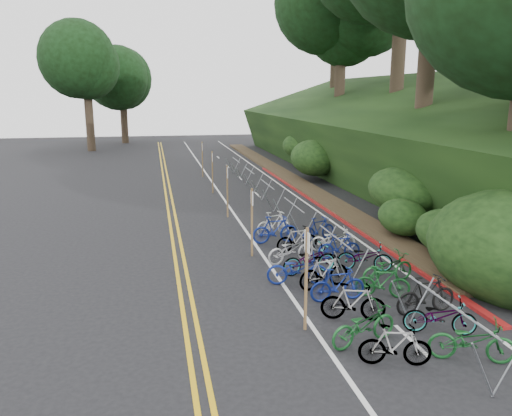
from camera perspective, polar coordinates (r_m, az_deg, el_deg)
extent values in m
plane|color=black|center=(13.52, 1.18, -12.24)|extent=(120.00, 120.00, 0.00)
cube|color=gold|center=(22.67, -9.77, -1.95)|extent=(0.12, 80.00, 0.01)
cube|color=gold|center=(22.68, -9.01, -1.91)|extent=(0.12, 80.00, 0.01)
cube|color=silver|center=(22.97, -1.90, -1.57)|extent=(0.12, 80.00, 0.01)
cube|color=silver|center=(24.01, 8.03, -1.05)|extent=(0.12, 80.00, 0.01)
cube|color=silver|center=(12.86, 17.32, -14.22)|extent=(0.10, 1.60, 0.01)
cube|color=silver|center=(17.91, 8.08, -5.92)|extent=(0.10, 1.60, 0.01)
cube|color=silver|center=(23.40, 3.18, -1.31)|extent=(0.10, 1.60, 0.01)
cube|color=silver|center=(29.10, 0.18, 1.53)|extent=(0.10, 1.60, 0.01)
cube|color=silver|center=(34.90, -1.84, 3.44)|extent=(0.10, 1.60, 0.01)
cube|color=silver|center=(40.76, -3.28, 4.79)|extent=(0.10, 1.60, 0.01)
cube|color=silver|center=(46.65, -4.36, 5.81)|extent=(0.10, 1.60, 0.01)
cube|color=maroon|center=(26.00, 7.61, 0.14)|extent=(0.25, 28.00, 0.10)
cube|color=black|center=(37.72, 14.05, 8.05)|extent=(12.32, 44.00, 9.11)
cube|color=#382819|center=(35.59, 3.41, 3.73)|extent=(1.40, 44.00, 0.16)
ellipsoid|color=#284C19|center=(18.53, 21.29, -2.70)|extent=(2.00, 2.80, 1.60)
ellipsoid|color=#284C19|center=(23.02, 16.41, 1.88)|extent=(2.60, 3.64, 2.08)
ellipsoid|color=#284C19|center=(28.79, 13.04, 5.09)|extent=(2.20, 3.08, 1.76)
ellipsoid|color=#284C19|center=(33.88, 6.62, 5.73)|extent=(3.00, 4.20, 2.40)
ellipsoid|color=#284C19|center=(39.76, 4.90, 7.06)|extent=(2.40, 3.36, 1.92)
ellipsoid|color=#284C19|center=(43.89, 5.07, 8.50)|extent=(2.80, 3.92, 2.24)
ellipsoid|color=#284C19|center=(20.96, 16.41, -0.99)|extent=(1.80, 2.52, 1.44)
ellipsoid|color=#284C19|center=(32.67, 11.47, 7.13)|extent=(3.20, 4.48, 2.56)
cylinder|color=#2D2319|center=(27.59, 18.72, 12.87)|extent=(0.88, 0.88, 7.08)
cylinder|color=#2D2319|center=(35.85, 15.86, 14.79)|extent=(0.93, 0.93, 8.03)
cylinder|color=#2D2319|center=(42.73, 9.52, 13.22)|extent=(0.85, 0.85, 6.61)
ellipsoid|color=black|center=(43.20, 9.84, 21.13)|extent=(8.81, 8.81, 8.37)
cylinder|color=#2D2319|center=(51.12, 8.97, 14.48)|extent=(0.90, 0.90, 7.55)
ellipsoid|color=black|center=(51.80, 9.26, 22.15)|extent=(10.49, 10.49, 9.97)
cylinder|color=#2D2319|center=(54.36, -18.48, 9.44)|extent=(0.83, 0.83, 6.14)
ellipsoid|color=black|center=(54.37, -18.91, 15.31)|extent=(8.39, 8.39, 7.97)
cylinder|color=#2D2319|center=(62.08, -14.84, 9.80)|extent=(0.80, 0.80, 5.67)
ellipsoid|color=black|center=(62.05, -15.11, 14.44)|extent=(7.34, 7.34, 6.98)
cylinder|color=slate|center=(11.92, 21.30, -10.26)|extent=(0.05, 3.43, 0.05)
cylinder|color=slate|center=(10.86, 24.48, -16.54)|extent=(0.62, 0.04, 1.21)
cylinder|color=slate|center=(11.17, 26.90, -15.92)|extent=(0.62, 0.04, 1.21)
cylinder|color=slate|center=(13.30, 16.26, -10.32)|extent=(0.62, 0.04, 1.21)
cylinder|color=slate|center=(13.56, 18.39, -10.02)|extent=(0.62, 0.04, 1.21)
cylinder|color=slate|center=(16.64, 9.03, -3.29)|extent=(0.05, 3.00, 0.05)
cylinder|color=slate|center=(15.47, 9.80, -6.80)|extent=(0.58, 0.04, 1.13)
cylinder|color=slate|center=(15.68, 11.72, -6.62)|extent=(0.58, 0.04, 1.13)
cylinder|color=slate|center=(17.97, 6.57, -3.89)|extent=(0.58, 0.04, 1.13)
cylinder|color=slate|center=(18.15, 8.25, -3.77)|extent=(0.58, 0.04, 1.13)
cylinder|color=slate|center=(21.24, 4.33, 0.38)|extent=(0.05, 3.00, 0.05)
cylinder|color=slate|center=(19.99, 4.62, -2.12)|extent=(0.58, 0.04, 1.13)
cylinder|color=slate|center=(20.15, 6.15, -2.03)|extent=(0.58, 0.04, 1.13)
cylinder|color=slate|center=(22.61, 2.65, -0.32)|extent=(0.58, 0.04, 1.13)
cylinder|color=slate|center=(22.75, 4.02, -0.25)|extent=(0.58, 0.04, 1.13)
cylinder|color=slate|center=(25.99, 1.31, 2.72)|extent=(0.05, 3.00, 0.05)
cylinder|color=slate|center=(24.70, 1.40, 0.83)|extent=(0.58, 0.04, 1.13)
cylinder|color=slate|center=(24.83, 2.66, 0.88)|extent=(0.58, 0.04, 1.13)
cylinder|color=slate|center=(27.38, 0.08, 2.03)|extent=(0.58, 0.04, 1.13)
cylinder|color=slate|center=(27.49, 1.23, 2.07)|extent=(0.58, 0.04, 1.13)
cylinder|color=slate|center=(30.82, -0.77, 4.34)|extent=(0.05, 3.00, 0.05)
cylinder|color=slate|center=(29.50, -0.78, 2.82)|extent=(0.58, 0.04, 1.13)
cylinder|color=slate|center=(29.61, 0.28, 2.86)|extent=(0.58, 0.04, 1.13)
cylinder|color=slate|center=(32.22, -1.72, 3.67)|extent=(0.58, 0.04, 1.13)
cylinder|color=slate|center=(32.31, -0.74, 3.70)|extent=(0.58, 0.04, 1.13)
cylinder|color=slate|center=(35.69, -2.29, 5.50)|extent=(0.05, 3.00, 0.05)
cylinder|color=slate|center=(34.36, -2.36, 4.25)|extent=(0.58, 0.04, 1.13)
cylinder|color=slate|center=(34.45, -1.44, 4.28)|extent=(0.58, 0.04, 1.13)
cylinder|color=slate|center=(37.10, -3.06, 4.88)|extent=(0.58, 0.04, 1.13)
cylinder|color=slate|center=(37.18, -2.20, 4.91)|extent=(0.58, 0.04, 1.13)
cylinder|color=brown|center=(12.35, 5.75, -8.16)|extent=(0.08, 0.08, 2.63)
cube|color=silver|center=(12.04, 5.85, -3.86)|extent=(0.02, 0.40, 0.50)
cylinder|color=brown|center=(17.83, -0.47, -1.69)|extent=(0.08, 0.08, 2.50)
cube|color=silver|center=(17.62, -0.47, 1.14)|extent=(0.02, 0.40, 0.50)
cylinder|color=brown|center=(23.60, -3.29, 1.91)|extent=(0.08, 0.08, 2.50)
cube|color=silver|center=(23.45, -3.32, 4.07)|extent=(0.02, 0.40, 0.50)
cylinder|color=brown|center=(29.46, -5.00, 4.09)|extent=(0.08, 0.08, 2.50)
cube|color=silver|center=(29.34, -5.03, 5.82)|extent=(0.02, 0.40, 0.50)
cylinder|color=brown|center=(35.37, -6.14, 5.54)|extent=(0.08, 0.08, 2.50)
cube|color=silver|center=(35.27, -6.18, 6.99)|extent=(0.02, 0.40, 0.50)
imported|color=navy|center=(15.46, 4.76, -6.99)|extent=(1.01, 1.98, 0.99)
imported|color=slate|center=(11.51, 15.61, -14.87)|extent=(0.85, 1.63, 0.95)
imported|color=#144C1E|center=(12.21, 23.43, -13.75)|extent=(1.28, 1.95, 0.97)
imported|color=#144C1E|center=(12.20, 12.20, -12.94)|extent=(1.16, 1.95, 0.97)
imported|color=slate|center=(13.22, 20.28, -11.51)|extent=(1.19, 1.85, 0.92)
imported|color=slate|center=(13.33, 11.05, -10.49)|extent=(0.96, 1.74, 1.01)
imported|color=black|center=(14.19, 18.87, -9.37)|extent=(0.66, 1.81, 1.07)
imported|color=navy|center=(14.42, 9.31, -8.62)|extent=(0.51, 1.65, 0.98)
imported|color=#144C1E|center=(14.93, 14.27, -8.19)|extent=(0.96, 1.63, 0.95)
imported|color=slate|center=(15.27, 7.80, -7.22)|extent=(0.90, 1.80, 1.04)
imported|color=#144C1E|center=(16.03, 14.79, -6.66)|extent=(1.06, 1.97, 0.98)
imported|color=slate|center=(16.39, 6.09, -5.87)|extent=(0.91, 1.93, 0.97)
imported|color=slate|center=(16.96, 12.33, -5.50)|extent=(1.25, 1.91, 0.95)
imported|color=#9E9EA3|center=(17.39, 4.00, -4.75)|extent=(1.12, 1.92, 0.95)
imported|color=navy|center=(17.97, 9.49, -4.36)|extent=(0.52, 1.57, 0.93)
imported|color=slate|center=(18.55, 4.72, -3.58)|extent=(0.71, 1.70, 0.99)
imported|color=beige|center=(18.87, 8.81, -3.56)|extent=(0.76, 1.75, 0.89)
imported|color=navy|center=(19.59, 2.19, -2.48)|extent=(0.60, 1.85, 1.10)
imported|color=navy|center=(20.10, 7.16, -2.38)|extent=(0.95, 1.65, 0.95)
imported|color=beige|center=(20.72, 2.04, -1.75)|extent=(1.05, 1.74, 1.01)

